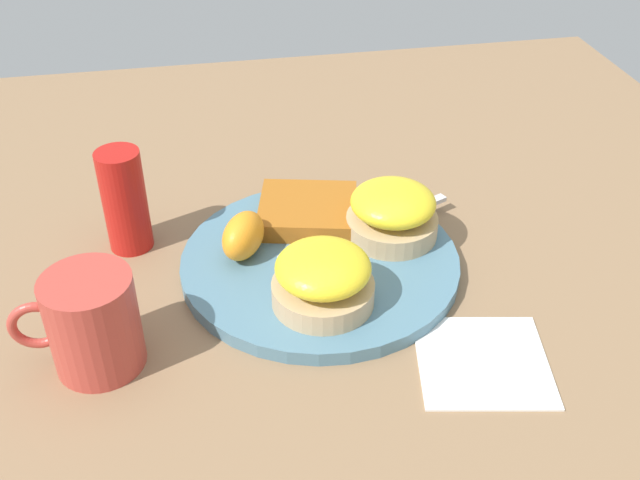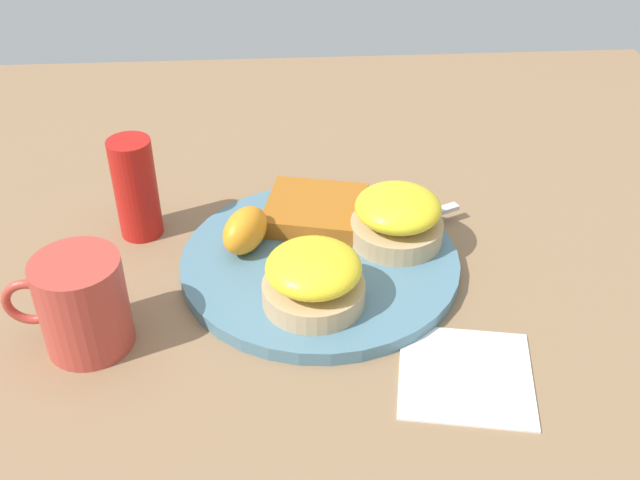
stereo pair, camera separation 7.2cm
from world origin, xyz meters
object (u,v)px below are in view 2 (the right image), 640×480
fork (362,235)px  hashbrown_patty (318,210)px  cup (81,304)px  condiment_bottle (136,188)px  orange_wedge (245,230)px  sandwich_benedict_right (397,217)px  sandwich_benedict_left (314,278)px

fork → hashbrown_patty: bearing=-42.2°
cup → condiment_bottle: size_ratio=0.96×
orange_wedge → sandwich_benedict_right: bearing=-178.0°
sandwich_benedict_left → sandwich_benedict_right: (-0.09, -0.09, 0.00)m
orange_wedge → cup: 0.18m
sandwich_benedict_right → hashbrown_patty: size_ratio=0.92×
hashbrown_patty → cup: (0.21, 0.16, 0.02)m
fork → condiment_bottle: (0.23, -0.04, 0.04)m
sandwich_benedict_left → sandwich_benedict_right: size_ratio=1.00×
sandwich_benedict_left → cup: bearing=7.4°
orange_wedge → fork: size_ratio=0.30×
sandwich_benedict_right → fork: bearing=-11.1°
cup → condiment_bottle: condiment_bottle is taller
hashbrown_patty → fork: (-0.04, 0.04, -0.01)m
sandwich_benedict_left → cup: cup is taller
sandwich_benedict_left → cup: (0.20, 0.03, 0.00)m
sandwich_benedict_right → orange_wedge: bearing=2.0°
sandwich_benedict_left → orange_wedge: size_ratio=1.55×
sandwich_benedict_left → cup: size_ratio=0.89×
cup → hashbrown_patty: bearing=-142.4°
cup → condiment_bottle: 0.17m
sandwich_benedict_right → fork: size_ratio=0.47×
sandwich_benedict_right → orange_wedge: (0.15, 0.01, -0.00)m
hashbrown_patty → orange_wedge: orange_wedge is taller
hashbrown_patty → orange_wedge: size_ratio=1.68×
hashbrown_patty → condiment_bottle: condiment_bottle is taller
sandwich_benedict_left → orange_wedge: 0.11m
sandwich_benedict_right → orange_wedge: sandwich_benedict_right is taller
sandwich_benedict_left → sandwich_benedict_right: bearing=-134.1°
fork → orange_wedge: bearing=5.9°
sandwich_benedict_left → condiment_bottle: condiment_bottle is taller
sandwich_benedict_right → fork: 0.04m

